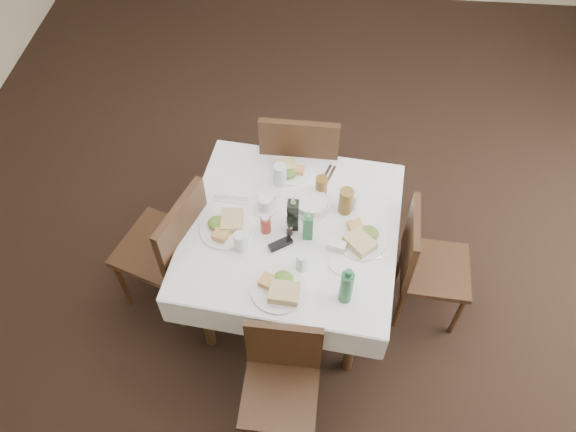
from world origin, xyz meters
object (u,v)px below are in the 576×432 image
object	(u,v)px
chair_south	(282,375)
water_e	(353,200)
water_n	(280,175)
coffee_mug	(266,204)
chair_west	(171,245)
chair_north	(300,160)
ketchup_bottle	(266,224)
water_s	(302,262)
oil_cruet_dark	(293,214)
bread_basket	(311,204)
oil_cruet_green	(308,226)
dining_table	(291,236)
chair_east	(423,260)
water_w	(240,242)
green_bottle	(346,287)

from	to	relation	value
chair_south	water_e	world-z (taller)	water_e
water_n	coffee_mug	bearing A→B (deg)	-106.67
chair_west	water_e	distance (m)	1.10
chair_north	ketchup_bottle	bearing A→B (deg)	-100.89
water_s	oil_cruet_dark	bearing A→B (deg)	104.69
bread_basket	oil_cruet_green	xyz separation A→B (m)	(-0.01, -0.20, 0.06)
dining_table	water_s	size ratio (longest dim) A/B	11.10
chair_east	bread_basket	bearing A→B (deg)	169.57
ketchup_bottle	chair_north	bearing A→B (deg)	79.11
water_e	coffee_mug	size ratio (longest dim) A/B	0.85
bread_basket	water_w	bearing A→B (deg)	-139.03
water_n	water_s	size ratio (longest dim) A/B	1.24
chair_north	oil_cruet_green	distance (m)	0.79
water_e	chair_south	bearing A→B (deg)	-109.24
chair_north	water_w	bearing A→B (deg)	-107.08
bread_basket	ketchup_bottle	size ratio (longest dim) A/B	1.66
ketchup_bottle	coffee_mug	world-z (taller)	ketchup_bottle
chair_north	bread_basket	bearing A→B (deg)	-79.27
chair_east	bread_basket	distance (m)	0.76
dining_table	water_s	bearing A→B (deg)	-73.82
chair_north	ketchup_bottle	distance (m)	0.77
chair_south	oil_cruet_dark	world-z (taller)	oil_cruet_dark
oil_cruet_green	chair_south	bearing A→B (deg)	-96.61
chair_north	water_n	world-z (taller)	chair_north
coffee_mug	bread_basket	bearing A→B (deg)	7.11
chair_east	ketchup_bottle	distance (m)	0.98
chair_north	green_bottle	size ratio (longest dim) A/B	4.00
water_e	bread_basket	xyz separation A→B (m)	(-0.24, -0.03, -0.02)
bread_basket	dining_table	bearing A→B (deg)	-125.00
chair_north	water_e	size ratio (longest dim) A/B	9.07
water_w	oil_cruet_dark	bearing A→B (deg)	32.40
water_e	water_w	xyz separation A→B (m)	(-0.60, -0.35, 0.00)
oil_cruet_dark	coffee_mug	size ratio (longest dim) A/B	1.98
chair_east	water_s	size ratio (longest dim) A/B	7.36
chair_north	water_s	world-z (taller)	chair_north
chair_west	water_w	bearing A→B (deg)	-14.78
oil_cruet_dark	water_e	bearing A→B (deg)	27.70
chair_west	ketchup_bottle	size ratio (longest dim) A/B	7.94
chair_south	coffee_mug	world-z (taller)	coffee_mug
bread_basket	chair_west	bearing A→B (deg)	-166.19
water_s	water_e	xyz separation A→B (m)	(0.26, 0.44, -0.00)
oil_cruet_green	chair_east	bearing A→B (deg)	6.41
dining_table	chair_west	xyz separation A→B (m)	(-0.71, -0.05, -0.11)
chair_north	water_s	bearing A→B (deg)	-85.25
dining_table	oil_cruet_dark	world-z (taller)	oil_cruet_dark
water_e	coffee_mug	bearing A→B (deg)	-172.94
oil_cruet_green	water_e	bearing A→B (deg)	43.72
water_s	bread_basket	bearing A→B (deg)	86.87
bread_basket	coffee_mug	world-z (taller)	coffee_mug
water_n	coffee_mug	distance (m)	0.22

